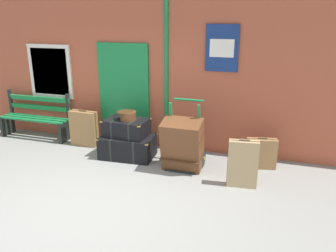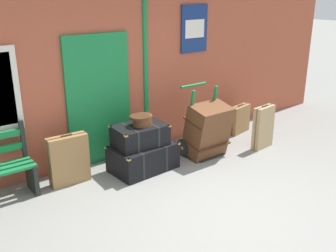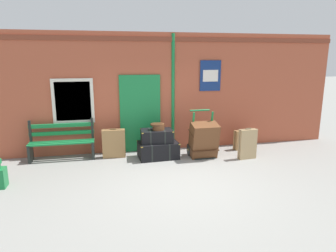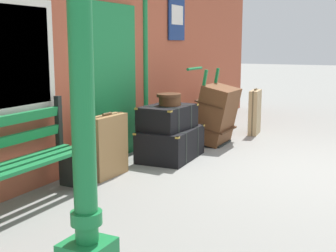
{
  "view_description": "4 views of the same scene",
  "coord_description": "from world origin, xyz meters",
  "px_view_note": "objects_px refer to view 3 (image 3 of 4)",
  "views": [
    {
      "loc": [
        2.45,
        -3.82,
        2.62
      ],
      "look_at": [
        0.68,
        1.76,
        0.7
      ],
      "focal_mm": 36.2,
      "sensor_mm": 36.0,
      "label": 1
    },
    {
      "loc": [
        -3.24,
        -3.02,
        2.75
      ],
      "look_at": [
        0.5,
        1.91,
        0.55
      ],
      "focal_mm": 41.78,
      "sensor_mm": 36.0,
      "label": 2
    },
    {
      "loc": [
        -1.45,
        -5.66,
        2.56
      ],
      "look_at": [
        0.14,
        1.77,
        0.82
      ],
      "focal_mm": 32.41,
      "sensor_mm": 36.0,
      "label": 3
    },
    {
      "loc": [
        -5.67,
        -1.01,
        1.57
      ],
      "look_at": [
        -0.37,
        1.65,
        0.5
      ],
      "focal_mm": 48.84,
      "sensor_mm": 36.0,
      "label": 4
    }
  ],
  "objects_px": {
    "porters_trolley": "(201,146)",
    "suitcase_cream": "(114,144)",
    "platform_bench": "(62,142)",
    "round_hatbox": "(158,126)",
    "steamer_trunk_middle": "(157,136)",
    "suitcase_olive": "(248,144)",
    "large_brown_trunk": "(204,140)",
    "steamer_trunk_base": "(158,150)",
    "suitcase_oxblood": "(243,140)"
  },
  "relations": [
    {
      "from": "large_brown_trunk",
      "to": "suitcase_olive",
      "type": "distance_m",
      "value": 1.12
    },
    {
      "from": "round_hatbox",
      "to": "porters_trolley",
      "type": "bearing_deg",
      "value": -4.19
    },
    {
      "from": "steamer_trunk_base",
      "to": "round_hatbox",
      "type": "distance_m",
      "value": 0.62
    },
    {
      "from": "large_brown_trunk",
      "to": "round_hatbox",
      "type": "bearing_deg",
      "value": 167.37
    },
    {
      "from": "round_hatbox",
      "to": "large_brown_trunk",
      "type": "distance_m",
      "value": 1.23
    },
    {
      "from": "suitcase_oxblood",
      "to": "steamer_trunk_base",
      "type": "bearing_deg",
      "value": -174.27
    },
    {
      "from": "steamer_trunk_middle",
      "to": "suitcase_cream",
      "type": "bearing_deg",
      "value": 167.07
    },
    {
      "from": "platform_bench",
      "to": "round_hatbox",
      "type": "bearing_deg",
      "value": -9.48
    },
    {
      "from": "steamer_trunk_base",
      "to": "suitcase_oxblood",
      "type": "height_order",
      "value": "suitcase_oxblood"
    },
    {
      "from": "suitcase_olive",
      "to": "suitcase_cream",
      "type": "bearing_deg",
      "value": 166.06
    },
    {
      "from": "platform_bench",
      "to": "suitcase_oxblood",
      "type": "distance_m",
      "value": 4.89
    },
    {
      "from": "large_brown_trunk",
      "to": "suitcase_olive",
      "type": "relative_size",
      "value": 1.17
    },
    {
      "from": "platform_bench",
      "to": "steamer_trunk_middle",
      "type": "relative_size",
      "value": 1.91
    },
    {
      "from": "round_hatbox",
      "to": "suitcase_olive",
      "type": "distance_m",
      "value": 2.33
    },
    {
      "from": "porters_trolley",
      "to": "round_hatbox",
      "type": "bearing_deg",
      "value": 175.81
    },
    {
      "from": "suitcase_olive",
      "to": "steamer_trunk_middle",
      "type": "bearing_deg",
      "value": 165.58
    },
    {
      "from": "steamer_trunk_base",
      "to": "round_hatbox",
      "type": "height_order",
      "value": "round_hatbox"
    },
    {
      "from": "porters_trolley",
      "to": "suitcase_oxblood",
      "type": "xyz_separation_m",
      "value": [
        1.32,
        0.31,
        0.0
      ]
    },
    {
      "from": "steamer_trunk_base",
      "to": "steamer_trunk_middle",
      "type": "relative_size",
      "value": 1.25
    },
    {
      "from": "suitcase_cream",
      "to": "suitcase_oxblood",
      "type": "height_order",
      "value": "suitcase_cream"
    },
    {
      "from": "steamer_trunk_base",
      "to": "large_brown_trunk",
      "type": "xyz_separation_m",
      "value": [
        1.15,
        -0.24,
        0.27
      ]
    },
    {
      "from": "porters_trolley",
      "to": "suitcase_cream",
      "type": "relative_size",
      "value": 1.55
    },
    {
      "from": "porters_trolley",
      "to": "large_brown_trunk",
      "type": "xyz_separation_m",
      "value": [
        -0.0,
        -0.17,
        0.2
      ]
    },
    {
      "from": "steamer_trunk_base",
      "to": "suitcase_olive",
      "type": "height_order",
      "value": "suitcase_olive"
    },
    {
      "from": "platform_bench",
      "to": "porters_trolley",
      "type": "distance_m",
      "value": 3.6
    },
    {
      "from": "large_brown_trunk",
      "to": "suitcase_oxblood",
      "type": "relative_size",
      "value": 1.61
    },
    {
      "from": "round_hatbox",
      "to": "suitcase_olive",
      "type": "height_order",
      "value": "round_hatbox"
    },
    {
      "from": "porters_trolley",
      "to": "suitcase_cream",
      "type": "height_order",
      "value": "porters_trolley"
    },
    {
      "from": "suitcase_oxblood",
      "to": "suitcase_olive",
      "type": "bearing_deg",
      "value": -107.57
    },
    {
      "from": "steamer_trunk_base",
      "to": "steamer_trunk_middle",
      "type": "xyz_separation_m",
      "value": [
        -0.03,
        0.03,
        0.37
      ]
    },
    {
      "from": "platform_bench",
      "to": "steamer_trunk_middle",
      "type": "bearing_deg",
      "value": -9.36
    },
    {
      "from": "platform_bench",
      "to": "round_hatbox",
      "type": "xyz_separation_m",
      "value": [
        2.41,
        -0.4,
        0.39
      ]
    },
    {
      "from": "round_hatbox",
      "to": "suitcase_oxblood",
      "type": "distance_m",
      "value": 2.54
    },
    {
      "from": "steamer_trunk_middle",
      "to": "suitcase_cream",
      "type": "relative_size",
      "value": 1.08
    },
    {
      "from": "porters_trolley",
      "to": "suitcase_cream",
      "type": "distance_m",
      "value": 2.3
    },
    {
      "from": "suitcase_cream",
      "to": "suitcase_olive",
      "type": "bearing_deg",
      "value": -13.94
    },
    {
      "from": "porters_trolley",
      "to": "platform_bench",
      "type": "bearing_deg",
      "value": 172.21
    },
    {
      "from": "steamer_trunk_base",
      "to": "suitcase_oxblood",
      "type": "distance_m",
      "value": 2.49
    },
    {
      "from": "platform_bench",
      "to": "large_brown_trunk",
      "type": "distance_m",
      "value": 3.62
    },
    {
      "from": "steamer_trunk_middle",
      "to": "round_hatbox",
      "type": "distance_m",
      "value": 0.26
    },
    {
      "from": "steamer_trunk_middle",
      "to": "suitcase_olive",
      "type": "height_order",
      "value": "suitcase_olive"
    },
    {
      "from": "platform_bench",
      "to": "suitcase_cream",
      "type": "distance_m",
      "value": 1.3
    },
    {
      "from": "suitcase_olive",
      "to": "suitcase_cream",
      "type": "relative_size",
      "value": 1.04
    },
    {
      "from": "platform_bench",
      "to": "suitcase_olive",
      "type": "height_order",
      "value": "platform_bench"
    },
    {
      "from": "platform_bench",
      "to": "steamer_trunk_middle",
      "type": "distance_m",
      "value": 2.42
    },
    {
      "from": "steamer_trunk_base",
      "to": "suitcase_cream",
      "type": "distance_m",
      "value": 1.16
    },
    {
      "from": "steamer_trunk_middle",
      "to": "suitcase_oxblood",
      "type": "distance_m",
      "value": 2.53
    },
    {
      "from": "suitcase_olive",
      "to": "porters_trolley",
      "type": "bearing_deg",
      "value": 155.7
    },
    {
      "from": "porters_trolley",
      "to": "large_brown_trunk",
      "type": "distance_m",
      "value": 0.27
    },
    {
      "from": "steamer_trunk_middle",
      "to": "round_hatbox",
      "type": "bearing_deg",
      "value": -17.28
    }
  ]
}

